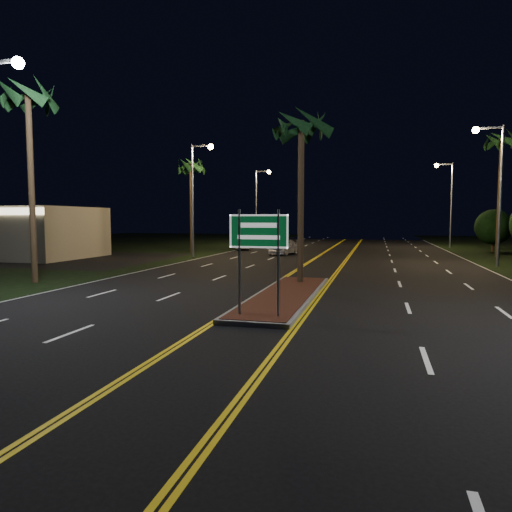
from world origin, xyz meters
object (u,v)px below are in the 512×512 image
(palm_right_far, at_px, (502,142))
(car_far, at_px, (244,242))
(palm_left_near, at_px, (28,99))
(car_near, at_px, (284,245))
(streetlight_left_mid, at_px, (197,187))
(streetlight_left_far, at_px, (259,198))
(palm_left_far, at_px, (191,167))
(streetlight_right_far, at_px, (448,195))
(palm_median, at_px, (301,126))
(highway_sign, at_px, (259,241))
(commercial_building, at_px, (1,232))
(shrub_far, at_px, (493,227))
(streetlight_right_mid, at_px, (495,178))
(median_island, at_px, (286,295))

(palm_right_far, xyz_separation_m, car_far, (-22.30, 3.68, -8.42))
(palm_left_near, relative_size, car_near, 2.07)
(streetlight_left_mid, height_order, palm_right_far, palm_right_far)
(streetlight_left_far, bearing_deg, palm_left_far, -97.78)
(streetlight_right_far, xyz_separation_m, palm_left_far, (-23.41, -14.00, 2.09))
(palm_median, bearing_deg, highway_sign, -90.00)
(streetlight_left_mid, bearing_deg, palm_left_near, -96.73)
(highway_sign, height_order, commercial_building, commercial_building)
(streetlight_right_far, height_order, shrub_far, streetlight_right_far)
(highway_sign, relative_size, car_near, 0.68)
(highway_sign, xyz_separation_m, car_near, (-4.36, 25.55, -1.62))
(palm_left_near, height_order, car_far, palm_left_near)
(palm_right_far, relative_size, car_far, 2.36)
(palm_left_near, distance_m, palm_right_far, 33.53)
(palm_right_far, bearing_deg, streetlight_left_far, 149.12)
(streetlight_right_mid, xyz_separation_m, streetlight_right_far, (0.00, 20.00, 0.00))
(streetlight_right_far, bearing_deg, car_far, -157.53)
(palm_median, height_order, palm_left_far, palm_left_far)
(streetlight_right_far, relative_size, palm_median, 1.08)
(palm_right_far, bearing_deg, median_island, -119.10)
(palm_left_far, xyz_separation_m, palm_right_far, (25.60, 2.00, 1.40))
(palm_median, distance_m, shrub_far, 29.41)
(streetlight_right_mid, distance_m, car_near, 16.98)
(commercial_building, xyz_separation_m, streetlight_right_mid, (36.61, 2.01, 3.65))
(commercial_building, height_order, palm_left_far, palm_left_far)
(car_far, bearing_deg, commercial_building, -150.24)
(commercial_building, bearing_deg, palm_left_far, 31.25)
(car_near, height_order, car_far, car_near)
(highway_sign, relative_size, palm_left_near, 0.33)
(streetlight_left_far, distance_m, palm_median, 35.18)
(median_island, xyz_separation_m, highway_sign, (0.00, -4.20, 2.32))
(commercial_building, distance_m, palm_left_near, 19.25)
(commercial_building, bearing_deg, palm_median, -20.05)
(palm_right_far, bearing_deg, commercial_building, -165.53)
(commercial_building, relative_size, car_far, 3.44)
(streetlight_right_mid, bearing_deg, streetlight_right_far, 90.00)
(commercial_building, height_order, car_near, commercial_building)
(highway_sign, relative_size, palm_median, 0.39)
(palm_left_near, bearing_deg, palm_right_far, 41.01)
(streetlight_right_mid, distance_m, shrub_far, 14.74)
(palm_right_far, bearing_deg, palm_median, -123.28)
(highway_sign, relative_size, streetlight_left_mid, 0.36)
(streetlight_left_far, relative_size, palm_left_near, 0.92)
(highway_sign, relative_size, streetlight_left_far, 0.36)
(commercial_building, xyz_separation_m, palm_median, (26.00, -9.49, 5.27))
(highway_sign, xyz_separation_m, shrub_far, (13.80, 33.20, -0.07))
(highway_sign, relative_size, streetlight_right_mid, 0.36)
(median_island, relative_size, streetlight_left_far, 1.14)
(shrub_far, bearing_deg, streetlight_left_far, 161.86)
(highway_sign, distance_m, palm_right_far, 30.81)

